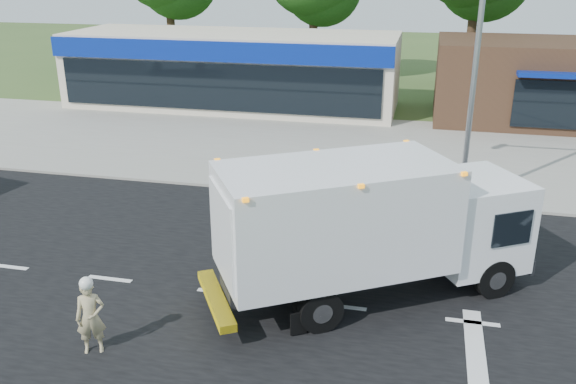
# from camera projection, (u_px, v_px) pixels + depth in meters

# --- Properties ---
(ground) EXTENTS (120.00, 120.00, 0.00)m
(ground) POSITION_uv_depth(u_px,v_px,m) (341.00, 307.00, 14.42)
(ground) COLOR #385123
(ground) RESTS_ON ground
(road_asphalt) EXTENTS (60.00, 14.00, 0.02)m
(road_asphalt) POSITION_uv_depth(u_px,v_px,m) (341.00, 307.00, 14.42)
(road_asphalt) COLOR black
(road_asphalt) RESTS_ON ground
(sidewalk) EXTENTS (60.00, 2.40, 0.12)m
(sidewalk) POSITION_uv_depth(u_px,v_px,m) (374.00, 187.00, 21.87)
(sidewalk) COLOR gray
(sidewalk) RESTS_ON ground
(parking_apron) EXTENTS (60.00, 9.00, 0.02)m
(parking_apron) POSITION_uv_depth(u_px,v_px,m) (386.00, 144.00, 27.16)
(parking_apron) COLOR gray
(parking_apron) RESTS_ON ground
(lane_markings) EXTENTS (55.20, 7.00, 0.01)m
(lane_markings) POSITION_uv_depth(u_px,v_px,m) (395.00, 347.00, 12.90)
(lane_markings) COLOR silver
(lane_markings) RESTS_ON road_asphalt
(ems_box_truck) EXTENTS (7.91, 6.07, 3.46)m
(ems_box_truck) POSITION_uv_depth(u_px,v_px,m) (369.00, 221.00, 14.22)
(ems_box_truck) COLOR black
(ems_box_truck) RESTS_ON ground
(emergency_worker) EXTENTS (0.71, 0.61, 1.75)m
(emergency_worker) POSITION_uv_depth(u_px,v_px,m) (90.00, 316.00, 12.50)
(emergency_worker) COLOR tan
(emergency_worker) RESTS_ON ground
(retail_strip_mall) EXTENTS (18.00, 6.20, 4.00)m
(retail_strip_mall) POSITION_uv_depth(u_px,v_px,m) (233.00, 69.00, 33.72)
(retail_strip_mall) COLOR beige
(retail_strip_mall) RESTS_ON ground
(brown_storefront) EXTENTS (10.00, 6.70, 4.00)m
(brown_storefront) POSITION_uv_depth(u_px,v_px,m) (539.00, 82.00, 30.44)
(brown_storefront) COLOR #382316
(brown_storefront) RESTS_ON ground
(traffic_signal_pole) EXTENTS (3.51, 0.25, 8.00)m
(traffic_signal_pole) POSITION_uv_depth(u_px,v_px,m) (455.00, 54.00, 19.09)
(traffic_signal_pole) COLOR gray
(traffic_signal_pole) RESTS_ON ground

